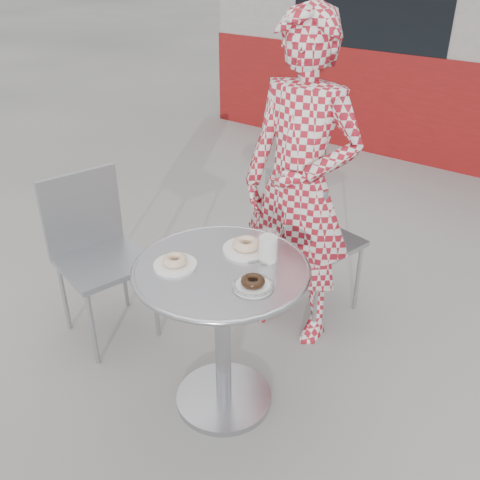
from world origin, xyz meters
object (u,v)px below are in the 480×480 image
Objects in this scene: bistro_table at (222,303)px; plate_checker at (253,284)px; chair_left at (107,290)px; plate_far at (246,247)px; plate_near at (175,262)px; seated_person at (300,187)px; milk_cup at (268,248)px; chair_far at (313,269)px.

bistro_table is 0.27m from plate_checker.
plate_far is (0.83, 0.14, 0.49)m from chair_left.
plate_far is 0.32m from plate_near.
chair_left reaches higher than plate_far.
chair_left is (-0.82, 0.02, -0.29)m from bistro_table.
plate_near is at bearing -167.89° from plate_checker.
seated_person is at bearing -35.20° from chair_left.
plate_far is at bearing -85.25° from seated_person.
seated_person reaches higher than plate_far.
milk_cup reaches higher than bistro_table.
bistro_table is 0.86× the size of chair_far.
plate_near is at bearing -118.95° from plate_far.
milk_cup is (0.18, -0.53, -0.04)m from seated_person.
seated_person is 10.43× the size of plate_checker.
seated_person reaches higher than milk_cup.
bistro_table is 4.60× the size of plate_checker.
chair_left is 1.09m from milk_cup.
seated_person reaches higher than chair_far.
milk_cup reaches higher than plate_checker.
milk_cup is at bearing -73.08° from seated_person.
bistro_table is at bearing -90.25° from plate_far.
chair_left is at bearing -171.94° from milk_cup.
plate_near is 1.34× the size of milk_cup.
chair_far is at bearing 105.12° from plate_checker.
seated_person reaches higher than bistro_table.
plate_near is at bearing -98.57° from seated_person.
seated_person is 8.36× the size of plate_far.
chair_left reaches higher than bistro_table.
milk_cup is at bearing 52.40° from bistro_table.
bistro_table is 0.74m from seated_person.
bistro_table is at bearing 35.93° from plate_near.
plate_far is at bearing -66.22° from chair_left.
milk_cup reaches higher than plate_far.
plate_far is 0.13m from milk_cup.
bistro_table is 0.31m from milk_cup.
chair_left reaches higher than plate_near.
milk_cup is (0.12, 0.16, 0.24)m from bistro_table.
chair_far is 0.98× the size of chair_left.
chair_left is 0.97m from plate_far.
plate_near is 1.09× the size of plate_checker.
plate_near is (-0.09, -0.80, -0.08)m from seated_person.
plate_far is at bearing 132.40° from plate_checker.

